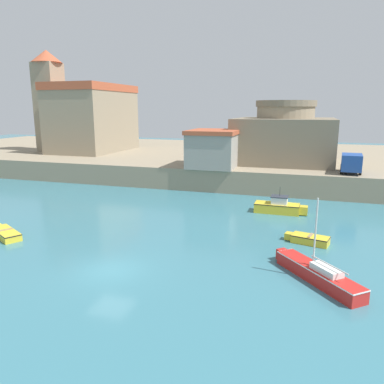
{
  "coord_description": "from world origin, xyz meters",
  "views": [
    {
      "loc": [
        11.33,
        -19.15,
        9.87
      ],
      "look_at": [
        0.84,
        14.36,
        2.0
      ],
      "focal_mm": 35.0,
      "sensor_mm": 36.0,
      "label": 1
    }
  ],
  "objects_px": {
    "dinghy_yellow_2": "(5,233)",
    "fortress": "(284,137)",
    "motorboat_yellow_0": "(279,207)",
    "dinghy_yellow_1": "(308,239)",
    "truck_on_quay": "(351,163)",
    "church": "(87,115)",
    "sailboat_red_3": "(317,273)",
    "harbor_shed_near_wharf": "(214,148)"
  },
  "relations": [
    {
      "from": "dinghy_yellow_1",
      "to": "church",
      "type": "xyz_separation_m",
      "value": [
        -36.68,
        28.44,
        8.39
      ]
    },
    {
      "from": "dinghy_yellow_1",
      "to": "sailboat_red_3",
      "type": "relative_size",
      "value": 0.58
    },
    {
      "from": "motorboat_yellow_0",
      "to": "truck_on_quay",
      "type": "distance_m",
      "value": 12.23
    },
    {
      "from": "fortress",
      "to": "truck_on_quay",
      "type": "relative_size",
      "value": 2.91
    },
    {
      "from": "sailboat_red_3",
      "to": "harbor_shed_near_wharf",
      "type": "relative_size",
      "value": 0.82
    },
    {
      "from": "dinghy_yellow_1",
      "to": "harbor_shed_near_wharf",
      "type": "height_order",
      "value": "harbor_shed_near_wharf"
    },
    {
      "from": "dinghy_yellow_1",
      "to": "sailboat_red_3",
      "type": "xyz_separation_m",
      "value": [
        0.53,
        -6.45,
        0.17
      ]
    },
    {
      "from": "motorboat_yellow_0",
      "to": "dinghy_yellow_2",
      "type": "xyz_separation_m",
      "value": [
        -19.96,
        -13.46,
        -0.31
      ]
    },
    {
      "from": "dinghy_yellow_1",
      "to": "fortress",
      "type": "relative_size",
      "value": 0.26
    },
    {
      "from": "church",
      "to": "harbor_shed_near_wharf",
      "type": "bearing_deg",
      "value": -23.76
    },
    {
      "from": "fortress",
      "to": "sailboat_red_3",
      "type": "bearing_deg",
      "value": -82.21
    },
    {
      "from": "dinghy_yellow_2",
      "to": "motorboat_yellow_0",
      "type": "bearing_deg",
      "value": 33.99
    },
    {
      "from": "sailboat_red_3",
      "to": "church",
      "type": "bearing_deg",
      "value": 136.84
    },
    {
      "from": "sailboat_red_3",
      "to": "fortress",
      "type": "xyz_separation_m",
      "value": [
        -4.26,
        31.15,
        5.53
      ]
    },
    {
      "from": "church",
      "to": "truck_on_quay",
      "type": "height_order",
      "value": "church"
    },
    {
      "from": "motorboat_yellow_0",
      "to": "dinghy_yellow_1",
      "type": "relative_size",
      "value": 1.49
    },
    {
      "from": "truck_on_quay",
      "to": "dinghy_yellow_2",
      "type": "bearing_deg",
      "value": -139.73
    },
    {
      "from": "motorboat_yellow_0",
      "to": "church",
      "type": "distance_m",
      "value": 40.45
    },
    {
      "from": "sailboat_red_3",
      "to": "truck_on_quay",
      "type": "xyz_separation_m",
      "value": [
        3.71,
        23.74,
        3.42
      ]
    },
    {
      "from": "motorboat_yellow_0",
      "to": "truck_on_quay",
      "type": "bearing_deg",
      "value": 53.18
    },
    {
      "from": "dinghy_yellow_1",
      "to": "dinghy_yellow_2",
      "type": "xyz_separation_m",
      "value": [
        -22.78,
        -5.6,
        -0.02
      ]
    },
    {
      "from": "truck_on_quay",
      "to": "motorboat_yellow_0",
      "type": "bearing_deg",
      "value": -126.82
    },
    {
      "from": "dinghy_yellow_1",
      "to": "truck_on_quay",
      "type": "relative_size",
      "value": 0.76
    },
    {
      "from": "motorboat_yellow_0",
      "to": "sailboat_red_3",
      "type": "xyz_separation_m",
      "value": [
        3.35,
        -14.31,
        -0.11
      ]
    },
    {
      "from": "church",
      "to": "motorboat_yellow_0",
      "type": "bearing_deg",
      "value": -31.3
    },
    {
      "from": "fortress",
      "to": "harbor_shed_near_wharf",
      "type": "xyz_separation_m",
      "value": [
        -8.0,
        -7.24,
        -1.02
      ]
    },
    {
      "from": "sailboat_red_3",
      "to": "church",
      "type": "distance_m",
      "value": 51.67
    },
    {
      "from": "dinghy_yellow_1",
      "to": "truck_on_quay",
      "type": "height_order",
      "value": "truck_on_quay"
    },
    {
      "from": "church",
      "to": "fortress",
      "type": "bearing_deg",
      "value": -6.48
    },
    {
      "from": "harbor_shed_near_wharf",
      "to": "truck_on_quay",
      "type": "distance_m",
      "value": 16.01
    },
    {
      "from": "motorboat_yellow_0",
      "to": "dinghy_yellow_1",
      "type": "distance_m",
      "value": 8.35
    },
    {
      "from": "dinghy_yellow_2",
      "to": "church",
      "type": "height_order",
      "value": "church"
    },
    {
      "from": "dinghy_yellow_2",
      "to": "church",
      "type": "distance_m",
      "value": 37.72
    },
    {
      "from": "sailboat_red_3",
      "to": "dinghy_yellow_1",
      "type": "bearing_deg",
      "value": 94.71
    },
    {
      "from": "dinghy_yellow_2",
      "to": "church",
      "type": "bearing_deg",
      "value": 112.21
    },
    {
      "from": "fortress",
      "to": "truck_on_quay",
      "type": "xyz_separation_m",
      "value": [
        7.97,
        -7.41,
        -2.11
      ]
    },
    {
      "from": "motorboat_yellow_0",
      "to": "fortress",
      "type": "bearing_deg",
      "value": 93.1
    },
    {
      "from": "motorboat_yellow_0",
      "to": "truck_on_quay",
      "type": "height_order",
      "value": "truck_on_quay"
    },
    {
      "from": "motorboat_yellow_0",
      "to": "harbor_shed_near_wharf",
      "type": "bearing_deg",
      "value": 132.87
    },
    {
      "from": "dinghy_yellow_2",
      "to": "church",
      "type": "xyz_separation_m",
      "value": [
        -13.9,
        34.04,
        8.42
      ]
    },
    {
      "from": "dinghy_yellow_1",
      "to": "truck_on_quay",
      "type": "bearing_deg",
      "value": 76.21
    },
    {
      "from": "dinghy_yellow_2",
      "to": "fortress",
      "type": "relative_size",
      "value": 0.32
    }
  ]
}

